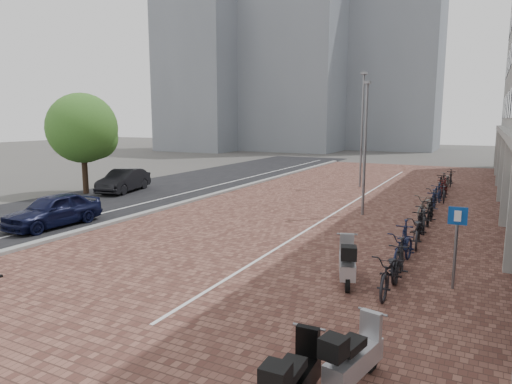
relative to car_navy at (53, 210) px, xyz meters
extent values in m
plane|color=#474442|center=(6.84, -2.06, -0.65)|extent=(140.00, 140.00, 0.00)
cube|color=brown|center=(8.84, 9.94, -0.64)|extent=(14.50, 42.00, 0.04)
cube|color=black|center=(-2.16, 9.94, -0.65)|extent=(8.00, 50.00, 0.03)
cube|color=gray|center=(1.74, 9.94, -0.58)|extent=(0.35, 42.00, 0.14)
cube|color=white|center=(-0.16, 9.94, -0.63)|extent=(0.12, 44.00, 0.00)
cube|color=white|center=(9.04, 9.94, -0.62)|extent=(0.10, 30.00, 0.00)
cube|color=#A1A19C|center=(15.64, 7.94, 1.05)|extent=(0.35, 0.35, 3.40)
cube|color=#A1A19C|center=(15.64, 13.94, 1.05)|extent=(0.35, 0.35, 3.40)
cube|color=#A1A19C|center=(15.64, 19.94, 1.05)|extent=(0.35, 0.35, 3.40)
cube|color=#A1A19C|center=(15.64, 25.94, 1.05)|extent=(0.35, 0.35, 3.40)
cube|color=#A1A19C|center=(15.64, 31.94, 1.05)|extent=(0.35, 0.35, 3.40)
cube|color=gray|center=(-9.16, 45.94, 15.35)|extent=(14.00, 12.00, 32.00)
cube|color=gray|center=(2.84, 52.94, 12.35)|extent=(12.00, 10.00, 26.00)
cube|color=gray|center=(-19.16, 39.94, 9.35)|extent=(10.00, 10.00, 20.00)
imported|color=black|center=(0.00, 0.00, 0.00)|extent=(1.68, 3.88, 1.30)
imported|color=black|center=(-3.60, 7.70, 0.01)|extent=(2.27, 4.20, 1.31)
cylinder|color=slate|center=(14.34, -0.11, 0.30)|extent=(0.07, 0.07, 1.91)
cube|color=#0B3F97|center=(14.34, -0.14, 1.21)|extent=(0.43, 0.06, 0.43)
cylinder|color=slate|center=(10.22, 7.55, 2.17)|extent=(0.12, 0.12, 5.65)
cylinder|color=slate|center=(8.05, 15.62, 2.76)|extent=(0.12, 0.12, 6.82)
cylinder|color=#382619|center=(-5.05, 6.23, 0.57)|extent=(0.31, 0.31, 2.44)
sphere|color=#366522|center=(-5.05, 6.23, 3.00)|extent=(3.83, 3.83, 3.83)
sphere|color=#366522|center=(-4.61, 6.75, 2.48)|extent=(2.44, 2.44, 2.44)
imported|color=black|center=(13.00, -1.06, -0.13)|extent=(0.70, 1.98, 1.04)
imported|color=black|center=(13.02, 0.09, -0.13)|extent=(0.58, 1.77, 1.05)
imported|color=#141A38|center=(12.94, 1.24, -0.13)|extent=(0.83, 2.02, 1.04)
imported|color=#151E3C|center=(12.78, 2.39, -0.13)|extent=(0.64, 1.78, 1.05)
imported|color=black|center=(13.02, 3.54, -0.13)|extent=(0.89, 2.03, 1.04)
imported|color=black|center=(12.94, 4.69, -0.13)|extent=(0.55, 1.76, 1.05)
imported|color=black|center=(12.95, 5.84, -0.13)|extent=(0.92, 2.04, 1.04)
imported|color=black|center=(13.03, 6.99, -0.13)|extent=(0.50, 1.75, 1.05)
imported|color=#5A5952|center=(12.75, 8.14, -0.13)|extent=(1.03, 2.06, 1.04)
imported|color=#16203E|center=(12.90, 9.29, -0.13)|extent=(0.60, 1.78, 1.05)
imported|color=#222228|center=(12.82, 10.44, -0.13)|extent=(0.76, 2.00, 1.04)
imported|color=#16203D|center=(12.87, 11.59, -0.13)|extent=(0.69, 1.79, 1.05)
imported|color=black|center=(13.08, 12.74, -0.13)|extent=(0.87, 2.03, 1.04)
imported|color=#501515|center=(12.95, 13.89, -0.13)|extent=(0.74, 1.80, 1.05)
imported|color=black|center=(12.88, 15.04, -0.13)|extent=(0.90, 2.04, 1.04)
imported|color=black|center=(12.69, 16.19, -0.13)|extent=(0.74, 1.80, 1.05)
imported|color=#66625D|center=(12.90, 17.34, -0.13)|extent=(0.70, 1.98, 1.04)
imported|color=black|center=(12.98, 18.49, -0.13)|extent=(0.63, 1.78, 1.05)
camera|label=1|loc=(14.84, -11.75, 3.50)|focal=31.74mm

